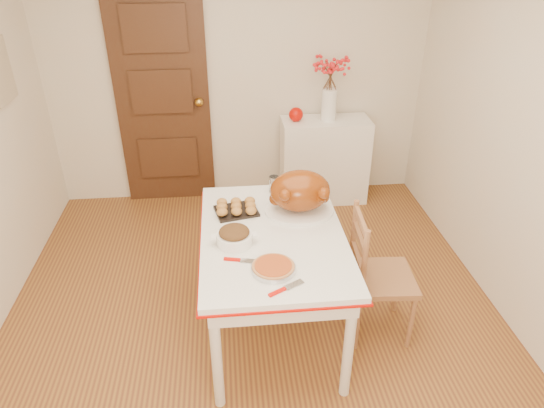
{
  "coord_description": "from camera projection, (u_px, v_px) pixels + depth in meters",
  "views": [
    {
      "loc": [
        -0.14,
        -2.48,
        2.41
      ],
      "look_at": [
        0.12,
        0.04,
        0.96
      ],
      "focal_mm": 32.1,
      "sensor_mm": 36.0,
      "label": 1
    }
  ],
  "objects": [
    {
      "name": "floor",
      "position": [
        256.0,
        328.0,
        3.35
      ],
      "size": [
        3.5,
        4.0,
        0.0
      ],
      "primitive_type": "cube",
      "color": "brown",
      "rests_on": "ground"
    },
    {
      "name": "wall_back",
      "position": [
        238.0,
        71.0,
        4.45
      ],
      "size": [
        3.5,
        0.0,
        2.5
      ],
      "primitive_type": "cube",
      "color": "beige",
      "rests_on": "ground"
    },
    {
      "name": "door_back",
      "position": [
        163.0,
        98.0,
        4.47
      ],
      "size": [
        0.85,
        0.06,
        2.06
      ],
      "primitive_type": "cube",
      "color": "#3D1F11",
      "rests_on": "ground"
    },
    {
      "name": "photo_board",
      "position": [
        0.0,
        72.0,
        3.48
      ],
      "size": [
        0.03,
        0.35,
        0.45
      ],
      "primitive_type": "cube",
      "color": "beige",
      "rests_on": "ground"
    },
    {
      "name": "sideboard",
      "position": [
        324.0,
        161.0,
        4.75
      ],
      "size": [
        0.83,
        0.37,
        0.83
      ],
      "primitive_type": "cube",
      "color": "white",
      "rests_on": "floor"
    },
    {
      "name": "kitchen_table",
      "position": [
        273.0,
        284.0,
        3.15
      ],
      "size": [
        0.89,
        1.3,
        0.78
      ],
      "primitive_type": null,
      "color": "silver",
      "rests_on": "floor"
    },
    {
      "name": "chair_oak",
      "position": [
        382.0,
        275.0,
        3.12
      ],
      "size": [
        0.43,
        0.43,
        0.91
      ],
      "primitive_type": null,
      "rotation": [
        0.0,
        0.0,
        1.5
      ],
      "color": "olive",
      "rests_on": "floor"
    },
    {
      "name": "berry_vase",
      "position": [
        330.0,
        88.0,
        4.39
      ],
      "size": [
        0.32,
        0.32,
        0.61
      ],
      "primitive_type": null,
      "color": "white",
      "rests_on": "sideboard"
    },
    {
      "name": "apple",
      "position": [
        296.0,
        114.0,
        4.48
      ],
      "size": [
        0.13,
        0.13,
        0.13
      ],
      "primitive_type": "sphere",
      "color": "#BC0A01",
      "rests_on": "sideboard"
    },
    {
      "name": "turkey_platter",
      "position": [
        300.0,
        193.0,
        3.11
      ],
      "size": [
        0.52,
        0.46,
        0.29
      ],
      "primitive_type": null,
      "rotation": [
        0.0,
        0.0,
        0.23
      ],
      "color": "maroon",
      "rests_on": "kitchen_table"
    },
    {
      "name": "pumpkin_pie",
      "position": [
        273.0,
        267.0,
        2.63
      ],
      "size": [
        0.25,
        0.25,
        0.05
      ],
      "primitive_type": "cylinder",
      "rotation": [
        0.0,
        0.0,
        -0.05
      ],
      "color": "#9F4016",
      "rests_on": "kitchen_table"
    },
    {
      "name": "stuffing_dish",
      "position": [
        234.0,
        236.0,
        2.84
      ],
      "size": [
        0.31,
        0.27,
        0.1
      ],
      "primitive_type": null,
      "rotation": [
        0.0,
        0.0,
        0.25
      ],
      "color": "brown",
      "rests_on": "kitchen_table"
    },
    {
      "name": "rolls_tray",
      "position": [
        236.0,
        207.0,
        3.16
      ],
      "size": [
        0.3,
        0.26,
        0.07
      ],
      "primitive_type": null,
      "rotation": [
        0.0,
        0.0,
        0.22
      ],
      "color": "#A96D30",
      "rests_on": "kitchen_table"
    },
    {
      "name": "pie_server",
      "position": [
        286.0,
        288.0,
        2.51
      ],
      "size": [
        0.22,
        0.16,
        0.01
      ],
      "primitive_type": null,
      "rotation": [
        0.0,
        0.0,
        0.51
      ],
      "color": "silver",
      "rests_on": "kitchen_table"
    },
    {
      "name": "carving_knife",
      "position": [
        247.0,
        261.0,
        2.71
      ],
      "size": [
        0.27,
        0.12,
        0.01
      ],
      "primitive_type": null,
      "rotation": [
        0.0,
        0.0,
        -0.23
      ],
      "color": "silver",
      "rests_on": "kitchen_table"
    },
    {
      "name": "drinking_glass",
      "position": [
        274.0,
        184.0,
        3.4
      ],
      "size": [
        0.09,
        0.09,
        0.12
      ],
      "primitive_type": "cylinder",
      "rotation": [
        0.0,
        0.0,
        0.37
      ],
      "color": "white",
      "rests_on": "kitchen_table"
    },
    {
      "name": "shaker_pair",
      "position": [
        301.0,
        184.0,
        3.42
      ],
      "size": [
        0.1,
        0.04,
        0.09
      ],
      "primitive_type": null,
      "rotation": [
        0.0,
        0.0,
        0.05
      ],
      "color": "white",
      "rests_on": "kitchen_table"
    }
  ]
}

